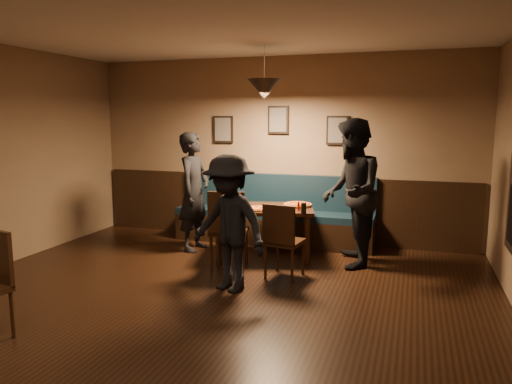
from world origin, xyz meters
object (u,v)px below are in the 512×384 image
(dining_table, at_px, (264,232))
(tabasco_bottle, at_px, (299,205))
(diner_right, at_px, (351,193))
(chair_near_left, at_px, (229,229))
(booth_bench, at_px, (273,210))
(chair_near_right, at_px, (285,240))
(diner_front, at_px, (229,223))
(soda_glass, at_px, (304,209))
(diner_left, at_px, (194,192))

(dining_table, bearing_deg, tabasco_bottle, -25.97)
(dining_table, height_order, diner_right, diner_right)
(chair_near_left, bearing_deg, diner_right, 11.70)
(booth_bench, xyz_separation_m, chair_near_right, (0.58, -1.49, -0.05))
(chair_near_right, bearing_deg, diner_front, -118.20)
(chair_near_right, distance_m, soda_glass, 0.52)
(diner_left, bearing_deg, soda_glass, -101.80)
(chair_near_right, bearing_deg, diner_left, 161.87)
(diner_right, distance_m, tabasco_bottle, 0.69)
(dining_table, distance_m, soda_glass, 0.81)
(soda_glass, bearing_deg, diner_right, 31.55)
(booth_bench, bearing_deg, diner_right, -31.90)
(diner_right, bearing_deg, chair_near_right, -53.24)
(soda_glass, xyz_separation_m, tabasco_bottle, (-0.12, 0.23, -0.01))
(diner_left, xyz_separation_m, diner_front, (1.07, -1.40, -0.09))
(dining_table, distance_m, chair_near_right, 0.86)
(dining_table, distance_m, diner_right, 1.30)
(booth_bench, xyz_separation_m, diner_right, (1.26, -0.78, 0.44))
(booth_bench, xyz_separation_m, diner_left, (-0.96, -0.71, 0.34))
(chair_near_left, height_order, soda_glass, chair_near_left)
(diner_left, xyz_separation_m, soda_glass, (1.68, -0.40, -0.07))
(chair_near_right, xyz_separation_m, tabasco_bottle, (0.02, 0.62, 0.31))
(dining_table, relative_size, chair_near_right, 1.44)
(diner_left, bearing_deg, diner_front, -140.86)
(chair_near_right, height_order, tabasco_bottle, chair_near_right)
(booth_bench, xyz_separation_m, diner_front, (0.12, -2.11, 0.25))
(dining_table, relative_size, diner_front, 0.87)
(chair_near_left, xyz_separation_m, diner_right, (1.42, 0.62, 0.44))
(chair_near_left, bearing_deg, soda_glass, 6.21)
(booth_bench, distance_m, chair_near_right, 1.60)
(chair_near_right, xyz_separation_m, soda_glass, (0.14, 0.38, 0.32))
(diner_left, distance_m, soda_glass, 1.72)
(chair_near_left, bearing_deg, dining_table, 54.81)
(dining_table, xyz_separation_m, chair_near_right, (0.48, -0.71, 0.10))
(diner_right, distance_m, soda_glass, 0.65)
(dining_table, bearing_deg, diner_left, 161.34)
(booth_bench, relative_size, tabasco_bottle, 22.67)
(booth_bench, bearing_deg, diner_left, -143.32)
(diner_left, xyz_separation_m, diner_right, (2.21, -0.07, 0.10))
(chair_near_left, xyz_separation_m, diner_left, (-0.79, 0.68, 0.34))
(booth_bench, distance_m, dining_table, 0.80)
(diner_front, xyz_separation_m, tabasco_bottle, (0.48, 1.23, 0.01))
(dining_table, xyz_separation_m, diner_left, (-1.06, 0.07, 0.49))
(diner_left, bearing_deg, dining_table, -92.10)
(chair_near_right, height_order, diner_right, diner_right)
(dining_table, height_order, chair_near_right, chair_near_right)
(diner_front, height_order, tabasco_bottle, diner_front)
(diner_left, height_order, soda_glass, diner_left)
(dining_table, relative_size, diner_right, 0.69)
(tabasco_bottle, bearing_deg, chair_near_left, -145.72)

